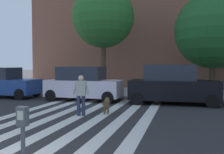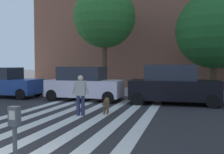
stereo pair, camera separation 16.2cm
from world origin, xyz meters
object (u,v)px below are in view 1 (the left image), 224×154
object	(u,v)px
parked_car_third_in_line	(172,85)
parked_car_near_curb	(1,83)
street_tree_nearest	(103,17)
pedestrian_dog_walker	(81,93)
parked_car_behind_first	(83,84)
dog_on_leash	(107,103)
parking_meter_third_along	(23,142)
street_tree_middle	(213,31)

from	to	relation	value
parked_car_third_in_line	parked_car_near_curb	bearing A→B (deg)	179.99
street_tree_nearest	pedestrian_dog_walker	distance (m)	8.97
parked_car_behind_first	dog_on_leash	bearing A→B (deg)	-55.14
parking_meter_third_along	dog_on_leash	size ratio (longest dim) A/B	1.40
street_tree_nearest	pedestrian_dog_walker	world-z (taller)	street_tree_nearest
parking_meter_third_along	street_tree_middle	xyz separation A→B (m)	(3.83, 14.02, 3.13)
parked_car_behind_first	pedestrian_dog_walker	world-z (taller)	parked_car_behind_first
parked_car_behind_first	parked_car_third_in_line	xyz separation A→B (m)	(5.01, -0.00, 0.05)
street_tree_nearest	parking_meter_third_along	bearing A→B (deg)	-76.93
parking_meter_third_along	dog_on_leash	world-z (taller)	parking_meter_third_along
parked_car_near_curb	parked_car_behind_first	world-z (taller)	parked_car_behind_first
street_tree_nearest	street_tree_middle	size ratio (longest dim) A/B	1.17
street_tree_middle	dog_on_leash	size ratio (longest dim) A/B	6.54
parked_car_third_in_line	street_tree_middle	xyz separation A→B (m)	(2.28, 3.15, 3.17)
parked_car_near_curb	parked_car_behind_first	distance (m)	5.65
parking_meter_third_along	parked_car_third_in_line	distance (m)	10.98
pedestrian_dog_walker	parked_car_behind_first	bearing A→B (deg)	110.41
parked_car_near_curb	parked_car_behind_first	size ratio (longest dim) A/B	1.13
street_tree_nearest	dog_on_leash	size ratio (longest dim) A/B	7.63
parked_car_near_curb	dog_on_leash	distance (m)	8.81
parked_car_third_in_line	street_tree_middle	size ratio (longest dim) A/B	0.72
street_tree_middle	parked_car_behind_first	bearing A→B (deg)	-156.65
parked_car_near_curb	pedestrian_dog_walker	size ratio (longest dim) A/B	2.97
parked_car_third_in_line	street_tree_nearest	xyz separation A→B (m)	(-4.87, 3.44, 4.39)
parked_car_third_in_line	street_tree_nearest	bearing A→B (deg)	144.81
street_tree_middle	pedestrian_dog_walker	xyz separation A→B (m)	(-5.72, -7.36, -3.24)
parked_car_behind_first	street_tree_nearest	world-z (taller)	street_tree_nearest
dog_on_leash	parked_car_behind_first	bearing A→B (deg)	124.86
parked_car_third_in_line	dog_on_leash	bearing A→B (deg)	-126.47
parked_car_third_in_line	parking_meter_third_along	bearing A→B (deg)	-98.12
parked_car_near_curb	parked_car_behind_first	xyz separation A→B (m)	(5.65, 0.00, 0.05)
parked_car_near_curb	street_tree_nearest	distance (m)	8.09
parked_car_behind_first	dog_on_leash	xyz separation A→B (m)	(2.43, -3.49, -0.50)
parked_car_third_in_line	dog_on_leash	distance (m)	4.37
parked_car_behind_first	dog_on_leash	world-z (taller)	parked_car_behind_first
pedestrian_dog_walker	parking_meter_third_along	bearing A→B (deg)	-74.17
parked_car_third_in_line	street_tree_middle	world-z (taller)	street_tree_middle
parked_car_near_curb	pedestrian_dog_walker	xyz separation A→B (m)	(7.22, -4.21, 0.03)
street_tree_middle	dog_on_leash	xyz separation A→B (m)	(-4.86, -6.64, -3.72)
parked_car_near_curb	pedestrian_dog_walker	world-z (taller)	parked_car_near_curb
parked_car_behind_first	street_tree_nearest	size ratio (longest dim) A/B	0.58
parked_car_third_in_line	pedestrian_dog_walker	world-z (taller)	parked_car_third_in_line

